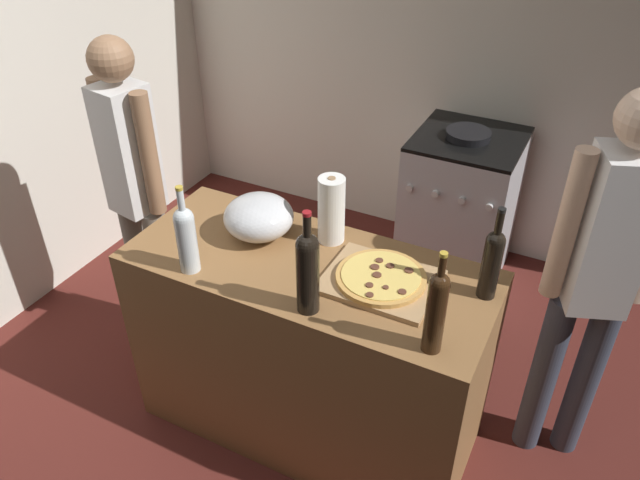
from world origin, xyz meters
TOP-DOWN VIEW (x-y plane):
  - ground_plane at (0.00, 1.24)m, footprint 3.83×3.07m
  - kitchen_wall_rear at (0.00, 2.52)m, footprint 3.83×0.10m
  - kitchen_wall_left at (-1.66, 1.24)m, footprint 0.10×3.07m
  - counter at (0.17, 0.73)m, footprint 1.41×0.61m
  - cutting_board at (0.46, 0.74)m, footprint 0.40×0.32m
  - pizza at (0.46, 0.74)m, footprint 0.33×0.33m
  - mixing_bowl at (-0.09, 0.81)m, footprint 0.28×0.28m
  - paper_towel_roll at (0.17, 0.92)m, footprint 0.11×0.11m
  - wine_bottle_green at (0.72, 0.51)m, footprint 0.06×0.06m
  - wine_bottle_dark at (-0.21, 0.50)m, footprint 0.07×0.07m
  - wine_bottle_clear at (0.81, 0.85)m, footprint 0.07×0.07m
  - wine_bottle_amber at (0.29, 0.51)m, footprint 0.08×0.08m
  - stove at (0.40, 2.12)m, footprint 0.56×0.60m
  - person_in_stripes at (-0.81, 0.90)m, footprint 0.35×0.23m
  - person_in_red at (1.15, 1.10)m, footprint 0.36×0.26m

SIDE VIEW (x-z plane):
  - ground_plane at x=0.00m, z-range -0.02..0.00m
  - stove at x=0.40m, z-range -0.02..0.91m
  - counter at x=0.17m, z-range 0.00..0.90m
  - person_in_stripes at x=-0.81m, z-range 0.10..1.68m
  - cutting_board at x=0.46m, z-range 0.90..0.92m
  - pizza at x=0.46m, z-range 0.91..0.94m
  - person_in_red at x=1.15m, z-range 0.12..1.75m
  - mixing_bowl at x=-0.09m, z-range 0.90..1.07m
  - paper_towel_roll at x=0.17m, z-range 0.89..1.17m
  - wine_bottle_dark at x=-0.21m, z-range 0.87..1.22m
  - wine_bottle_clear at x=0.81m, z-range 0.87..1.23m
  - wine_bottle_green at x=0.72m, z-range 0.87..1.25m
  - wine_bottle_amber at x=0.29m, z-range 0.87..1.26m
  - kitchen_wall_rear at x=0.00m, z-range 0.00..2.60m
  - kitchen_wall_left at x=-1.66m, z-range 0.00..2.60m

